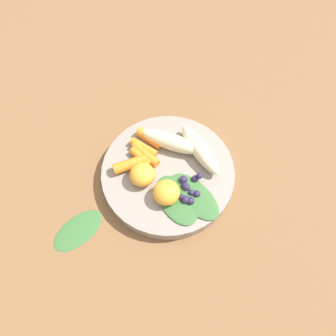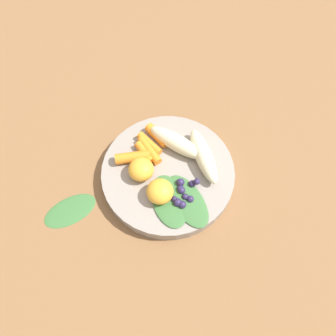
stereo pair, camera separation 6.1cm
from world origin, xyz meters
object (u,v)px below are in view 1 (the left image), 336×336
(banana_peeled_left, at_px, (171,142))
(banana_peeled_right, at_px, (200,149))
(orange_segment_near, at_px, (166,192))
(kale_leaf_stray, at_px, (78,230))
(bowl, at_px, (168,174))

(banana_peeled_left, xyz_separation_m, banana_peeled_right, (-0.05, -0.03, 0.00))
(orange_segment_near, relative_size, kale_leaf_stray, 0.48)
(bowl, distance_m, banana_peeled_left, 0.06)
(banana_peeled_left, bearing_deg, orange_segment_near, 107.08)
(banana_peeled_right, relative_size, orange_segment_near, 2.48)
(orange_segment_near, height_order, kale_leaf_stray, orange_segment_near)
(orange_segment_near, bearing_deg, bowl, -44.62)
(bowl, distance_m, kale_leaf_stray, 0.19)
(orange_segment_near, bearing_deg, banana_peeled_right, -76.80)
(kale_leaf_stray, bearing_deg, orange_segment_near, 156.50)
(bowl, xyz_separation_m, banana_peeled_right, (-0.01, -0.07, 0.03))
(bowl, bearing_deg, kale_leaf_stray, 81.97)
(bowl, height_order, kale_leaf_stray, bowl)
(kale_leaf_stray, bearing_deg, banana_peeled_right, 170.41)
(bowl, distance_m, banana_peeled_right, 0.07)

